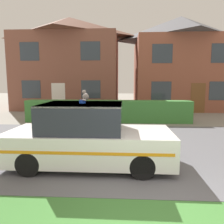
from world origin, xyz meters
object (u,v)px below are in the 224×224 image
Objects in this scene: house_left at (70,63)px; house_right at (179,62)px; police_car at (88,137)px; cat at (85,96)px.

house_left is 1.09× the size of house_right.
police_car is 14.97m from house_right.
police_car is 1.07m from cat.
house_left is (-3.67, 13.24, 3.07)m from police_car.
cat is 0.04× the size of house_right.
police_car is at bearing -112.30° from house_right.
cat is (-0.04, -0.07, 1.06)m from police_car.
house_right is at bearing -58.96° from cat.
cat is 13.95m from house_left.
police_car is 0.54× the size of house_right.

